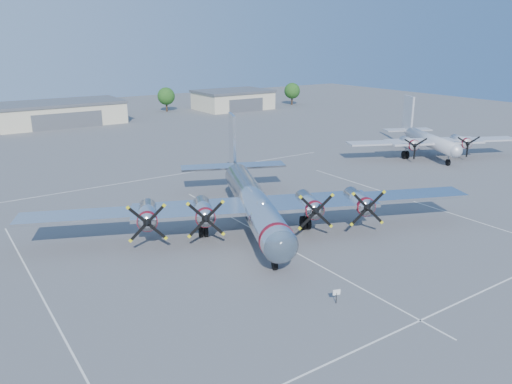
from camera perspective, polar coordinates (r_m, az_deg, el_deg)
ground at (r=53.73m, az=-0.43°, el=-4.23°), size 260.00×260.00×0.00m
parking_lines at (r=52.38m, az=0.64°, el=-4.80°), size 60.00×50.08×0.01m
hangar_center at (r=127.79m, az=-21.52°, el=8.40°), size 28.60×14.60×5.40m
hangar_east at (r=145.93m, az=-2.65°, el=10.51°), size 20.60×14.60×5.40m
tree_east at (r=142.74m, az=-10.23°, el=10.72°), size 4.80×4.80×6.64m
tree_far_east at (r=155.55m, az=4.15°, el=11.46°), size 4.80×4.80×6.64m
main_bomber_b29 at (r=54.49m, az=-0.49°, el=-3.91°), size 55.10×47.32×10.26m
twin_engine_east at (r=91.73m, az=18.96°, el=3.90°), size 35.98×31.91×9.43m
info_placard at (r=39.57m, az=9.19°, el=-11.40°), size 0.60×0.23×1.17m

